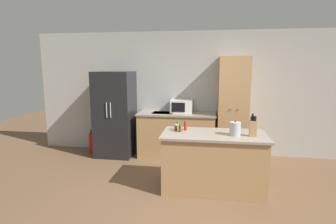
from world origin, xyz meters
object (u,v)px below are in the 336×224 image
spice_bottle_tall_dark (177,126)px  spice_bottle_amber_oil (180,128)px  refrigerator (115,114)px  pantry_cabinet (232,109)px  spice_bottle_short_red (185,126)px  knife_block (253,128)px  fire_extinguisher (92,143)px  spice_bottle_green_herb (176,128)px  microwave (182,106)px  kettle (235,129)px

spice_bottle_tall_dark → spice_bottle_amber_oil: spice_bottle_tall_dark is taller
refrigerator → pantry_cabinet: bearing=1.5°
spice_bottle_amber_oil → spice_bottle_short_red: bearing=56.3°
knife_block → spice_bottle_short_red: bearing=167.2°
refrigerator → pantry_cabinet: size_ratio=0.86×
spice_bottle_short_red → pantry_cabinet: bearing=56.9°
knife_block → spice_bottle_tall_dark: (-1.11, 0.24, -0.07)m
fire_extinguisher → refrigerator: bearing=-3.1°
pantry_cabinet → spice_bottle_green_herb: (-0.98, -1.34, -0.10)m
refrigerator → microwave: 1.41m
spice_bottle_tall_dark → fire_extinguisher: spice_bottle_tall_dark is taller
pantry_cabinet → spice_bottle_tall_dark: bearing=-127.5°
knife_block → spice_bottle_green_herb: (-1.13, 0.16, -0.07)m
kettle → refrigerator: bearing=148.7°
fire_extinguisher → spice_bottle_tall_dark: bearing=-31.2°
microwave → spice_bottle_tall_dark: bearing=-87.5°
refrigerator → spice_bottle_green_herb: refrigerator is taller
microwave → spice_bottle_green_herb: size_ratio=4.19×
knife_block → spice_bottle_amber_oil: knife_block is taller
spice_bottle_tall_dark → spice_bottle_amber_oil: 0.15m
spice_bottle_short_red → spice_bottle_green_herb: bearing=-157.2°
spice_bottle_amber_oil → spice_bottle_tall_dark: bearing=113.0°
pantry_cabinet → spice_bottle_short_red: 1.52m
spice_bottle_tall_dark → refrigerator: bearing=140.7°
pantry_cabinet → spice_bottle_amber_oil: size_ratio=17.57×
spice_bottle_tall_dark → spice_bottle_short_red: size_ratio=0.80×
spice_bottle_green_herb → fire_extinguisher: bearing=147.0°
spice_bottle_tall_dark → fire_extinguisher: size_ratio=0.24×
spice_bottle_amber_oil → knife_block: bearing=-5.9°
knife_block → spice_bottle_tall_dark: 1.14m
pantry_cabinet → microwave: 1.03m
refrigerator → spice_bottle_green_herb: bearing=-41.4°
pantry_cabinet → kettle: pantry_cabinet is taller
refrigerator → kettle: 2.72m
refrigerator → spice_bottle_amber_oil: 2.01m
kettle → spice_bottle_tall_dark: bearing=165.6°
pantry_cabinet → fire_extinguisher: (-2.98, -0.03, -0.81)m
kettle → pantry_cabinet: bearing=86.3°
knife_block → refrigerator: bearing=150.8°
pantry_cabinet → spice_bottle_amber_oil: pantry_cabinet is taller
spice_bottle_short_red → knife_block: bearing=-12.8°
pantry_cabinet → microwave: pantry_cabinet is taller
microwave → fire_extinguisher: 2.14m
pantry_cabinet → knife_block: size_ratio=6.21×
pantry_cabinet → spice_bottle_tall_dark: 1.58m
spice_bottle_tall_dark → spice_bottle_short_red: spice_bottle_short_red is taller
spice_bottle_amber_oil → refrigerator: bearing=138.8°
microwave → pantry_cabinet: bearing=-4.7°
refrigerator → pantry_cabinet: pantry_cabinet is taller
pantry_cabinet → spice_bottle_amber_oil: (-0.91, -1.39, -0.10)m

